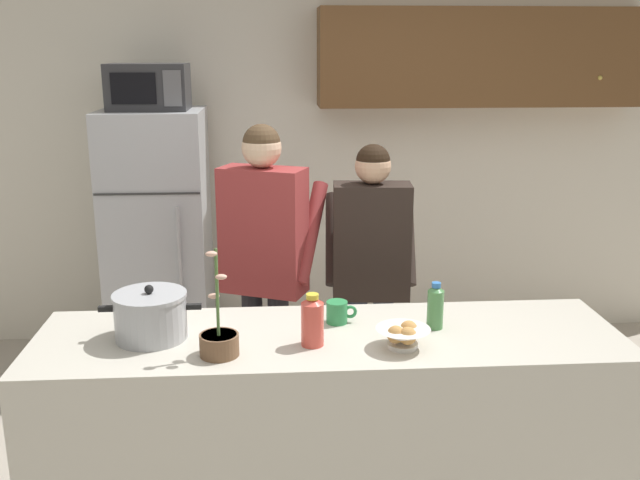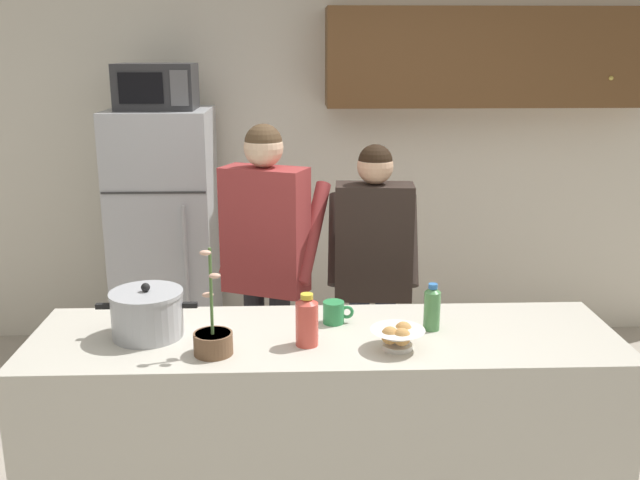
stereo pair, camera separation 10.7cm
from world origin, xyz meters
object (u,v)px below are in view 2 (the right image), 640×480
at_px(microwave, 157,86).
at_px(refrigerator, 166,238).
at_px(bread_bowl, 398,337).
at_px(potted_orchid, 213,339).
at_px(coffee_mug, 334,312).
at_px(cooking_pot, 147,314).
at_px(bottle_near_edge, 432,307).
at_px(person_near_pot, 266,246).
at_px(bottle_mid_counter, 307,320).
at_px(person_by_sink, 373,258).

bearing_deg(microwave, refrigerator, 90.07).
bearing_deg(bread_bowl, refrigerator, 121.79).
relative_size(bread_bowl, potted_orchid, 0.51).
relative_size(coffee_mug, potted_orchid, 0.31).
bearing_deg(cooking_pot, refrigerator, 97.77).
relative_size(refrigerator, bread_bowl, 7.83).
xyz_separation_m(bottle_near_edge, potted_orchid, (-0.88, -0.21, -0.04)).
bearing_deg(person_near_pot, refrigerator, 124.74).
xyz_separation_m(bottle_near_edge, bottle_mid_counter, (-0.52, -0.14, 0.01)).
relative_size(refrigerator, person_near_pot, 0.99).
relative_size(microwave, potted_orchid, 1.15).
distance_m(person_near_pot, bottle_near_edge, 1.07).
bearing_deg(potted_orchid, person_by_sink, 55.16).
bearing_deg(coffee_mug, person_near_pot, 113.61).
distance_m(person_near_pot, potted_orchid, 1.03).
bearing_deg(person_near_pot, bottle_mid_counter, -78.45).
bearing_deg(refrigerator, cooking_pot, -82.23).
relative_size(person_by_sink, bottle_mid_counter, 7.45).
bearing_deg(potted_orchid, cooking_pot, 146.67).
relative_size(cooking_pot, bottle_near_edge, 2.04).
height_order(bottle_mid_counter, potted_orchid, potted_orchid).
height_order(microwave, bottle_near_edge, microwave).
relative_size(coffee_mug, bottle_near_edge, 0.66).
height_order(bread_bowl, bottle_near_edge, bottle_near_edge).
height_order(refrigerator, person_by_sink, refrigerator).
height_order(bread_bowl, potted_orchid, potted_orchid).
relative_size(cooking_pot, potted_orchid, 0.97).
bearing_deg(coffee_mug, microwave, 120.74).
bearing_deg(person_near_pot, potted_orchid, -99.36).
relative_size(coffee_mug, bottle_mid_counter, 0.62).
height_order(person_near_pot, cooking_pot, person_near_pot).
bearing_deg(bottle_near_edge, cooking_pot, -178.76).
distance_m(person_by_sink, coffee_mug, 0.79).
xyz_separation_m(person_near_pot, potted_orchid, (-0.17, -1.01, -0.08)).
bearing_deg(cooking_pot, microwave, 97.86).
bearing_deg(potted_orchid, refrigerator, 104.78).
height_order(cooking_pot, bottle_near_edge, cooking_pot).
distance_m(refrigerator, microwave, 0.98).
height_order(person_near_pot, bottle_mid_counter, person_near_pot).
xyz_separation_m(bread_bowl, potted_orchid, (-0.71, -0.02, 0.01)).
distance_m(person_by_sink, cooking_pot, 1.32).
bearing_deg(person_by_sink, coffee_mug, -108.32).
distance_m(microwave, potted_orchid, 2.23).
bearing_deg(bottle_near_edge, person_near_pot, 131.61).
relative_size(person_by_sink, cooking_pot, 3.90).
xyz_separation_m(microwave, coffee_mug, (1.01, -1.70, -0.85)).
xyz_separation_m(coffee_mug, bottle_near_edge, (0.40, -0.09, 0.05)).
relative_size(bread_bowl, bottle_mid_counter, 1.01).
relative_size(refrigerator, bottle_near_edge, 8.41).
distance_m(person_by_sink, potted_orchid, 1.27).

